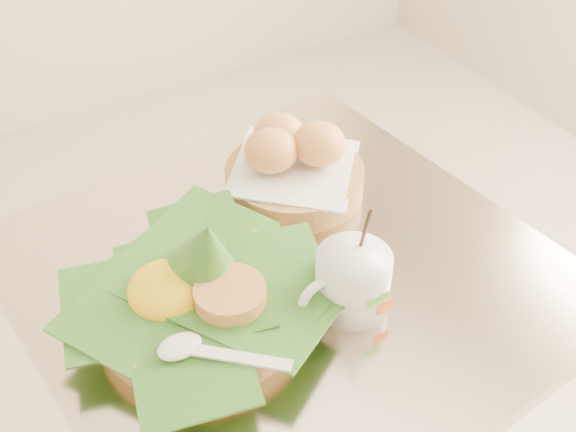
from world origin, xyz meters
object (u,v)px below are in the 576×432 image
bread_basket (293,165)px  rice_basket (199,291)px  cafe_table (287,366)px  coffee_mug (351,281)px

bread_basket → rice_basket: bearing=-144.6°
rice_basket → cafe_table: bearing=6.6°
cafe_table → coffee_mug: size_ratio=4.49×
cafe_table → bread_basket: bearing=57.1°
bread_basket → coffee_mug: bearing=-103.8°
cafe_table → rice_basket: size_ratio=2.22×
cafe_table → bread_basket: (0.10, 0.16, 0.27)m
cafe_table → rice_basket: (-0.14, -0.02, 0.27)m
rice_basket → coffee_mug: 0.20m
coffee_mug → cafe_table: bearing=110.7°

